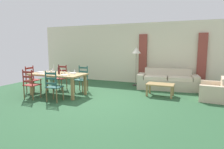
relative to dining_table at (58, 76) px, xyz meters
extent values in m
cube|color=#2A5533|center=(1.58, 0.02, -0.67)|extent=(9.60, 9.60, 0.02)
cube|color=beige|center=(1.58, 3.32, 0.69)|extent=(9.60, 0.16, 2.70)
cube|color=brown|center=(2.16, 3.18, 0.44)|extent=(0.35, 0.08, 2.20)
cube|color=brown|center=(4.56, 3.18, 0.44)|extent=(0.35, 0.08, 2.20)
cube|color=#A07F4D|center=(0.00, 0.00, 0.06)|extent=(1.90, 0.96, 0.05)
cube|color=#A07F4D|center=(-0.85, -0.38, -0.31)|extent=(0.08, 0.08, 0.70)
cube|color=#A07F4D|center=(0.85, -0.38, -0.31)|extent=(0.08, 0.08, 0.70)
cube|color=#A07F4D|center=(-0.85, 0.38, -0.31)|extent=(0.08, 0.08, 0.70)
cube|color=#A07F4D|center=(0.85, 0.38, -0.31)|extent=(0.08, 0.08, 0.70)
cube|color=maroon|center=(-0.47, -0.72, -0.22)|extent=(0.43, 0.41, 0.03)
cylinder|color=brown|center=(-0.65, -0.55, -0.45)|extent=(0.04, 0.04, 0.43)
cylinder|color=brown|center=(-0.29, -0.54, -0.45)|extent=(0.04, 0.04, 0.43)
cylinder|color=brown|center=(-0.64, -0.89, -0.45)|extent=(0.04, 0.04, 0.43)
cylinder|color=brown|center=(-0.28, -0.88, -0.45)|extent=(0.04, 0.04, 0.43)
cylinder|color=maroon|center=(-0.64, -0.89, 0.05)|extent=(0.04, 0.04, 0.50)
cylinder|color=maroon|center=(-0.28, -0.88, 0.05)|extent=(0.04, 0.04, 0.50)
cube|color=maroon|center=(-0.46, -0.89, -0.08)|extent=(0.38, 0.03, 0.06)
cube|color=maroon|center=(-0.46, -0.89, 0.07)|extent=(0.38, 0.03, 0.06)
cube|color=maroon|center=(-0.46, -0.89, 0.22)|extent=(0.38, 0.03, 0.06)
cube|color=#24514C|center=(0.41, -0.69, -0.22)|extent=(0.45, 0.43, 0.03)
cylinder|color=brown|center=(0.22, -0.53, -0.45)|extent=(0.04, 0.04, 0.43)
cylinder|color=brown|center=(0.58, -0.50, -0.45)|extent=(0.04, 0.04, 0.43)
cylinder|color=brown|center=(0.25, -0.87, -0.45)|extent=(0.04, 0.04, 0.43)
cylinder|color=brown|center=(0.61, -0.84, -0.45)|extent=(0.04, 0.04, 0.43)
cylinder|color=#24514C|center=(0.25, -0.87, 0.05)|extent=(0.04, 0.04, 0.50)
cylinder|color=#24514C|center=(0.61, -0.84, 0.05)|extent=(0.04, 0.04, 0.50)
cube|color=#24514C|center=(0.43, -0.85, -0.08)|extent=(0.38, 0.05, 0.06)
cube|color=#24514C|center=(0.43, -0.85, 0.07)|extent=(0.38, 0.05, 0.06)
cube|color=#24514C|center=(0.43, -0.85, 0.22)|extent=(0.38, 0.05, 0.06)
cube|color=maroon|center=(-0.45, 0.69, -0.22)|extent=(0.43, 0.41, 0.03)
cylinder|color=brown|center=(-0.27, 0.52, -0.45)|extent=(0.04, 0.04, 0.43)
cylinder|color=brown|center=(-0.63, 0.51, -0.45)|extent=(0.04, 0.04, 0.43)
cylinder|color=brown|center=(-0.28, 0.86, -0.45)|extent=(0.04, 0.04, 0.43)
cylinder|color=brown|center=(-0.64, 0.85, -0.45)|extent=(0.04, 0.04, 0.43)
cylinder|color=maroon|center=(-0.28, 0.86, 0.05)|extent=(0.04, 0.04, 0.50)
cylinder|color=maroon|center=(-0.64, 0.85, 0.05)|extent=(0.04, 0.04, 0.50)
cube|color=maroon|center=(-0.46, 0.86, -0.08)|extent=(0.38, 0.04, 0.06)
cube|color=maroon|center=(-0.46, 0.86, 0.07)|extent=(0.38, 0.04, 0.06)
cube|color=maroon|center=(-0.46, 0.86, 0.22)|extent=(0.38, 0.04, 0.06)
cube|color=#24574D|center=(0.47, 0.71, -0.22)|extent=(0.43, 0.41, 0.03)
cylinder|color=brown|center=(0.65, 0.53, -0.45)|extent=(0.04, 0.04, 0.43)
cylinder|color=brown|center=(0.29, 0.54, -0.45)|extent=(0.04, 0.04, 0.43)
cylinder|color=brown|center=(0.66, 0.87, -0.45)|extent=(0.04, 0.04, 0.43)
cylinder|color=brown|center=(0.30, 0.88, -0.45)|extent=(0.04, 0.04, 0.43)
cylinder|color=#24574D|center=(0.66, 0.87, 0.05)|extent=(0.04, 0.04, 0.50)
cylinder|color=#24574D|center=(0.30, 0.88, 0.05)|extent=(0.04, 0.04, 0.50)
cube|color=#24574D|center=(0.48, 0.88, -0.08)|extent=(0.38, 0.03, 0.06)
cube|color=#24574D|center=(0.48, 0.88, 0.07)|extent=(0.38, 0.03, 0.06)
cube|color=#24574D|center=(0.48, 0.88, 0.22)|extent=(0.38, 0.03, 0.06)
cube|color=maroon|center=(-1.11, -0.01, -0.22)|extent=(0.40, 0.42, 0.03)
cylinder|color=brown|center=(-0.94, 0.17, -0.45)|extent=(0.04, 0.04, 0.43)
cylinder|color=brown|center=(-0.94, -0.19, -0.45)|extent=(0.04, 0.04, 0.43)
cylinder|color=brown|center=(-1.28, 0.17, -0.45)|extent=(0.04, 0.04, 0.43)
cylinder|color=brown|center=(-1.28, -0.19, -0.45)|extent=(0.04, 0.04, 0.43)
cylinder|color=maroon|center=(-1.28, 0.17, 0.05)|extent=(0.04, 0.04, 0.50)
cylinder|color=maroon|center=(-1.28, -0.19, 0.05)|extent=(0.04, 0.04, 0.50)
cube|color=maroon|center=(-1.28, -0.01, -0.08)|extent=(0.03, 0.38, 0.06)
cube|color=maroon|center=(-1.28, -0.01, 0.07)|extent=(0.03, 0.38, 0.06)
cube|color=maroon|center=(-1.28, -0.01, 0.22)|extent=(0.03, 0.38, 0.06)
cylinder|color=white|center=(-0.45, -0.25, 0.10)|extent=(0.24, 0.24, 0.02)
cube|color=silver|center=(-0.60, -0.25, 0.09)|extent=(0.03, 0.17, 0.01)
cylinder|color=white|center=(0.45, -0.25, 0.10)|extent=(0.24, 0.24, 0.02)
cube|color=silver|center=(0.30, -0.25, 0.09)|extent=(0.03, 0.17, 0.01)
cylinder|color=white|center=(-0.45, 0.25, 0.10)|extent=(0.24, 0.24, 0.02)
cube|color=silver|center=(-0.60, 0.25, 0.09)|extent=(0.03, 0.17, 0.01)
cylinder|color=white|center=(0.45, 0.25, 0.10)|extent=(0.24, 0.24, 0.02)
cube|color=silver|center=(0.30, 0.25, 0.09)|extent=(0.03, 0.17, 0.01)
cylinder|color=white|center=(-0.78, 0.00, 0.10)|extent=(0.24, 0.24, 0.02)
cube|color=silver|center=(-0.93, 0.00, 0.09)|extent=(0.02, 0.17, 0.01)
cylinder|color=#471919|center=(0.07, -0.03, 0.20)|extent=(0.07, 0.07, 0.22)
cylinder|color=#471919|center=(0.07, -0.03, 0.35)|extent=(0.02, 0.02, 0.08)
cylinder|color=black|center=(0.07, -0.03, 0.39)|extent=(0.03, 0.03, 0.02)
cylinder|color=white|center=(-0.32, -0.12, 0.09)|extent=(0.06, 0.06, 0.01)
cylinder|color=white|center=(-0.32, -0.12, 0.13)|extent=(0.01, 0.01, 0.07)
cone|color=white|center=(-0.32, -0.12, 0.21)|extent=(0.06, 0.06, 0.08)
cylinder|color=white|center=(0.57, -0.15, 0.09)|extent=(0.06, 0.06, 0.01)
cylinder|color=white|center=(0.57, -0.15, 0.13)|extent=(0.01, 0.01, 0.07)
cone|color=white|center=(0.57, -0.15, 0.21)|extent=(0.06, 0.06, 0.08)
cylinder|color=white|center=(-0.32, 0.12, 0.09)|extent=(0.06, 0.06, 0.01)
cylinder|color=white|center=(-0.32, 0.12, 0.13)|extent=(0.01, 0.01, 0.07)
cone|color=white|center=(-0.32, 0.12, 0.21)|extent=(0.06, 0.06, 0.08)
cylinder|color=white|center=(0.59, 0.13, 0.09)|extent=(0.06, 0.06, 0.01)
cylinder|color=white|center=(0.59, 0.13, 0.13)|extent=(0.01, 0.01, 0.07)
cone|color=white|center=(0.59, 0.13, 0.21)|extent=(0.06, 0.06, 0.08)
cylinder|color=beige|center=(0.33, -0.06, 0.13)|extent=(0.07, 0.07, 0.09)
cylinder|color=beige|center=(-0.29, 0.01, 0.13)|extent=(0.07, 0.07, 0.09)
cylinder|color=#998C66|center=(-0.18, 0.02, 0.11)|extent=(0.05, 0.05, 0.04)
cylinder|color=white|center=(-0.18, 0.02, 0.26)|extent=(0.02, 0.02, 0.26)
cylinder|color=#998C66|center=(0.20, -0.04, 0.11)|extent=(0.05, 0.05, 0.04)
cylinder|color=white|center=(0.20, -0.04, 0.20)|extent=(0.02, 0.02, 0.14)
cube|color=#C0B69C|center=(3.36, 2.39, -0.46)|extent=(1.89, 1.04, 0.40)
cube|color=#C0B69C|center=(3.32, 2.69, -0.26)|extent=(1.81, 0.44, 0.80)
cube|color=#C0B69C|center=(4.37, 2.53, -0.37)|extent=(0.35, 0.83, 0.58)
cube|color=#C0B69C|center=(2.35, 2.25, -0.37)|extent=(0.35, 0.83, 0.58)
cube|color=beige|center=(3.81, 2.40, -0.20)|extent=(0.94, 0.75, 0.12)
cube|color=beige|center=(2.92, 2.28, -0.20)|extent=(0.94, 0.75, 0.12)
cube|color=#A07F4D|center=(3.28, 1.24, -0.26)|extent=(0.90, 0.56, 0.04)
cube|color=#A07F4D|center=(2.88, 1.01, -0.47)|extent=(0.06, 0.06, 0.38)
cube|color=#A07F4D|center=(3.68, 1.01, -0.47)|extent=(0.06, 0.06, 0.38)
cube|color=#A07F4D|center=(2.88, 1.47, -0.47)|extent=(0.06, 0.06, 0.38)
cube|color=#A07F4D|center=(3.68, 1.47, -0.47)|extent=(0.06, 0.06, 0.38)
cube|color=beige|center=(4.91, 1.49, -0.47)|extent=(0.84, 0.84, 0.38)
cube|color=beige|center=(4.88, 1.00, -0.40)|extent=(0.81, 0.22, 0.52)
cube|color=beige|center=(4.94, 1.98, -0.40)|extent=(0.81, 0.22, 0.52)
cylinder|color=#332D28|center=(2.01, 2.64, -0.65)|extent=(0.28, 0.28, 0.03)
cylinder|color=gray|center=(2.01, 2.64, 0.04)|extent=(0.03, 0.03, 1.35)
cone|color=beige|center=(2.01, 2.64, 0.85)|extent=(0.40, 0.40, 0.26)
camera|label=1|loc=(4.33, -5.35, 1.02)|focal=31.26mm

